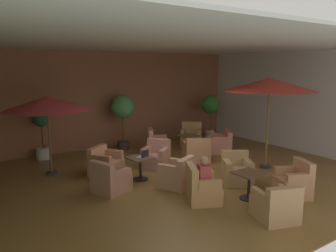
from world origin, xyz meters
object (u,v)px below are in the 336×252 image
(armchair_front_left_north, at_px, (110,180))
(armchair_front_left_east, at_px, (177,175))
(armchair_front_left_south, at_px, (156,158))
(armchair_mid_center_north, at_px, (191,137))
(potted_tree_mid_left, at_px, (210,108))
(cafe_table_mid_center, at_px, (189,139))
(cafe_table_front_right, at_px, (249,180))
(armchair_mid_center_south, at_px, (196,152))
(armchair_front_right_south, at_px, (294,183))
(armchair_mid_center_west, at_px, (221,144))
(armchair_front_right_west, at_px, (237,171))
(patron_blue_shirt, at_px, (204,172))
(cafe_table_front_left, at_px, (140,164))
(armchair_mid_center_east, at_px, (157,145))
(patio_umbrella_center_beige, at_px, (47,104))
(potted_tree_left_corner, at_px, (42,130))
(patio_umbrella_tall_red, at_px, (270,85))
(open_laptop, at_px, (143,155))
(iced_drink_cup, at_px, (144,155))
(armchair_front_right_east, at_px, (276,206))
(armchair_front_right_north, at_px, (202,188))
(potted_tree_mid_right, at_px, (123,110))
(armchair_front_left_west, at_px, (105,164))

(armchair_front_left_north, xyz_separation_m, armchair_front_left_east, (1.58, -0.60, 0.01))
(armchair_front_left_south, bearing_deg, armchair_front_left_east, -102.97)
(armchair_mid_center_north, height_order, potted_tree_mid_left, potted_tree_mid_left)
(cafe_table_mid_center, xyz_separation_m, armchair_mid_center_north, (0.76, 0.86, -0.16))
(cafe_table_front_right, distance_m, armchair_mid_center_south, 3.25)
(armchair_front_left_east, height_order, cafe_table_front_right, armchair_front_left_east)
(armchair_front_right_south, xyz_separation_m, armchair_mid_center_west, (1.32, 4.01, -0.02))
(armchair_mid_center_west, relative_size, potted_tree_mid_left, 0.58)
(armchair_front_right_west, relative_size, patron_blue_shirt, 1.56)
(cafe_table_front_left, bearing_deg, armchair_mid_center_east, 49.46)
(patio_umbrella_center_beige, bearing_deg, potted_tree_left_corner, 83.85)
(patio_umbrella_tall_red, height_order, patron_blue_shirt, patio_umbrella_tall_red)
(patron_blue_shirt, bearing_deg, cafe_table_front_left, 103.85)
(armchair_front_right_west, distance_m, open_laptop, 2.54)
(armchair_mid_center_south, bearing_deg, armchair_front_right_west, -98.63)
(armchair_front_left_north, distance_m, iced_drink_cup, 1.24)
(cafe_table_front_left, relative_size, iced_drink_cup, 6.24)
(armchair_front_left_south, relative_size, armchair_front_right_east, 1.04)
(potted_tree_mid_left, bearing_deg, open_laptop, -148.35)
(armchair_front_left_east, xyz_separation_m, open_laptop, (-0.45, 0.94, 0.38))
(cafe_table_front_left, bearing_deg, armchair_front_right_east, -72.88)
(armchair_front_right_west, xyz_separation_m, iced_drink_cup, (-1.98, 1.52, 0.38))
(armchair_mid_center_west, bearing_deg, armchair_front_right_north, -137.64)
(patron_blue_shirt, bearing_deg, potted_tree_left_corner, 111.50)
(armchair_mid_center_east, height_order, patio_umbrella_center_beige, patio_umbrella_center_beige)
(armchair_front_right_east, distance_m, open_laptop, 3.74)
(armchair_front_left_south, relative_size, armchair_mid_center_south, 0.98)
(cafe_table_front_right, relative_size, armchair_front_right_west, 0.64)
(armchair_front_left_north, height_order, armchair_front_right_south, armchair_front_right_south)
(cafe_table_front_left, distance_m, armchair_mid_center_west, 3.95)
(armchair_mid_center_north, relative_size, potted_tree_mid_right, 0.51)
(armchair_front_left_west, xyz_separation_m, patio_umbrella_tall_red, (4.37, -2.07, 2.23))
(armchair_front_right_east, xyz_separation_m, armchair_mid_center_south, (1.26, 4.18, 0.02))
(iced_drink_cup, bearing_deg, armchair_mid_center_north, 35.72)
(armchair_front_right_south, bearing_deg, potted_tree_mid_left, 67.31)
(armchair_front_right_west, relative_size, open_laptop, 2.75)
(patron_blue_shirt, height_order, iced_drink_cup, patron_blue_shirt)
(cafe_table_front_right, distance_m, armchair_mid_center_north, 5.47)
(armchair_mid_center_north, xyz_separation_m, open_laptop, (-3.55, -2.53, 0.35))
(armchair_mid_center_west, xyz_separation_m, potted_tree_mid_left, (1.20, 2.01, 1.04))
(patio_umbrella_center_beige, distance_m, patron_blue_shirt, 4.77)
(armchair_mid_center_north, bearing_deg, open_laptop, -144.54)
(armchair_front_left_north, relative_size, patio_umbrella_tall_red, 0.35)
(armchair_front_right_east, distance_m, patron_blue_shirt, 1.70)
(armchair_front_left_north, bearing_deg, armchair_mid_center_west, 15.81)
(potted_tree_mid_left, distance_m, open_laptop, 5.85)
(patio_umbrella_tall_red, relative_size, potted_tree_mid_left, 1.46)
(armchair_mid_center_north, bearing_deg, potted_tree_left_corner, 167.67)
(armchair_mid_center_east, height_order, open_laptop, armchair_mid_center_east)
(potted_tree_mid_right, relative_size, patron_blue_shirt, 3.12)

